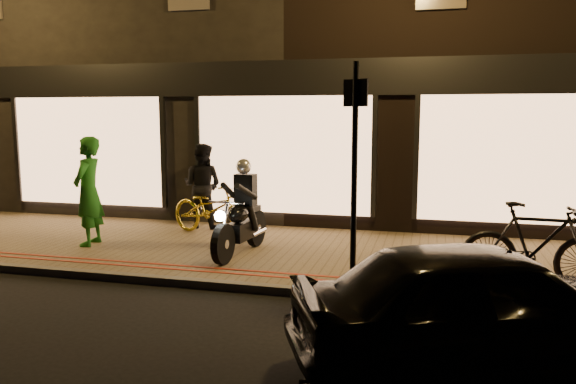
# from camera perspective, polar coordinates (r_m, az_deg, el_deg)

# --- Properties ---
(ground) EXTENTS (90.00, 90.00, 0.00)m
(ground) POSITION_cam_1_polar(r_m,az_deg,el_deg) (8.06, -7.83, -9.83)
(ground) COLOR black
(ground) RESTS_ON ground
(sidewalk) EXTENTS (50.00, 4.00, 0.12)m
(sidewalk) POSITION_cam_1_polar(r_m,az_deg,el_deg) (9.85, -3.42, -6.09)
(sidewalk) COLOR brown
(sidewalk) RESTS_ON ground
(kerb_stone) EXTENTS (50.00, 0.14, 0.12)m
(kerb_stone) POSITION_cam_1_polar(r_m,az_deg,el_deg) (8.08, -7.70, -9.32)
(kerb_stone) COLOR #59544C
(kerb_stone) RESTS_ON ground
(red_kerb_lines) EXTENTS (50.00, 0.26, 0.01)m
(red_kerb_lines) POSITION_cam_1_polar(r_m,az_deg,el_deg) (8.51, -6.44, -7.96)
(red_kerb_lines) COLOR #98240D
(red_kerb_lines) RESTS_ON sidewalk
(building_row) EXTENTS (48.00, 10.11, 8.50)m
(building_row) POSITION_cam_1_polar(r_m,az_deg,el_deg) (16.44, 4.15, 14.28)
(building_row) COLOR black
(building_row) RESTS_ON ground
(motorcycle) EXTENTS (0.61, 1.94, 1.59)m
(motorcycle) POSITION_cam_1_polar(r_m,az_deg,el_deg) (9.36, -4.75, -2.62)
(motorcycle) COLOR black
(motorcycle) RESTS_ON sidewalk
(sign_post) EXTENTS (0.34, 0.16, 3.00)m
(sign_post) POSITION_cam_1_polar(r_m,az_deg,el_deg) (7.43, 6.77, 2.84)
(sign_post) COLOR black
(sign_post) RESTS_ON sidewalk
(bicycle_gold) EXTENTS (2.04, 1.33, 1.01)m
(bicycle_gold) POSITION_cam_1_polar(r_m,az_deg,el_deg) (10.86, -7.82, -1.76)
(bicycle_gold) COLOR gold
(bicycle_gold) RESTS_ON sidewalk
(bicycle_dark) EXTENTS (1.96, 0.65, 1.16)m
(bicycle_dark) POSITION_cam_1_polar(r_m,az_deg,el_deg) (8.23, 23.89, -5.01)
(bicycle_dark) COLOR black
(bicycle_dark) RESTS_ON sidewalk
(person_green) EXTENTS (0.55, 0.76, 1.93)m
(person_green) POSITION_cam_1_polar(r_m,az_deg,el_deg) (10.53, -19.62, 0.07)
(person_green) COLOR #1E691C
(person_green) RESTS_ON sidewalk
(person_dark) EXTENTS (0.89, 0.73, 1.73)m
(person_dark) POSITION_cam_1_polar(r_m,az_deg,el_deg) (11.59, -8.69, 0.63)
(person_dark) COLOR black
(person_dark) RESTS_ON sidewalk
(parked_car) EXTENTS (4.07, 2.92, 1.29)m
(parked_car) POSITION_cam_1_polar(r_m,az_deg,el_deg) (5.76, 19.61, -10.86)
(parked_car) COLOR black
(parked_car) RESTS_ON ground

